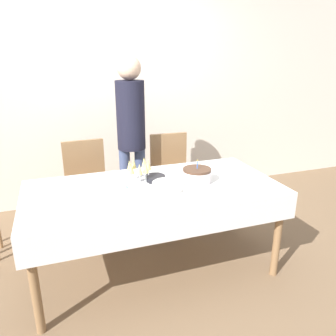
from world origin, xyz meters
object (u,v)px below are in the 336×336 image
(birthday_cake, at_px, (197,175))
(person_standing, at_px, (131,127))
(plate_stack_dessert, at_px, (155,178))
(plate_stack_main, at_px, (167,186))
(dining_chair_far_right, at_px, (172,175))
(champagne_tray, at_px, (139,171))
(dining_chair_far_left, at_px, (88,185))

(birthday_cake, distance_m, person_standing, 0.97)
(plate_stack_dessert, height_order, person_standing, person_standing)
(plate_stack_main, xyz_separation_m, plate_stack_dessert, (-0.03, 0.21, -0.01))
(dining_chair_far_right, distance_m, plate_stack_dessert, 0.84)
(birthday_cake, distance_m, plate_stack_main, 0.29)
(dining_chair_far_right, height_order, champagne_tray, dining_chair_far_right)
(plate_stack_main, distance_m, plate_stack_dessert, 0.21)
(birthday_cake, relative_size, champagne_tray, 0.77)
(birthday_cake, bearing_deg, plate_stack_main, -164.40)
(birthday_cake, bearing_deg, dining_chair_far_left, 134.19)
(dining_chair_far_left, distance_m, plate_stack_main, 1.07)
(dining_chair_far_left, xyz_separation_m, plate_stack_main, (0.52, -0.90, 0.27))
(dining_chair_far_left, distance_m, dining_chair_far_right, 0.88)
(dining_chair_far_right, distance_m, plate_stack_main, 1.00)
(birthday_cake, relative_size, plate_stack_main, 0.99)
(dining_chair_far_right, relative_size, champagne_tray, 3.22)
(plate_stack_dessert, bearing_deg, plate_stack_main, -81.07)
(plate_stack_main, relative_size, person_standing, 0.13)
(champagne_tray, distance_m, plate_stack_main, 0.29)
(dining_chair_far_right, height_order, person_standing, person_standing)
(plate_stack_dessert, xyz_separation_m, person_standing, (-0.01, 0.75, 0.27))
(plate_stack_dessert, bearing_deg, champagne_tray, 165.57)
(dining_chair_far_left, distance_m, plate_stack_dessert, 0.88)
(birthday_cake, xyz_separation_m, champagne_tray, (-0.44, 0.16, 0.03))
(plate_stack_main, distance_m, person_standing, 1.00)
(dining_chair_far_right, distance_m, person_standing, 0.67)
(dining_chair_far_left, bearing_deg, dining_chair_far_right, 0.00)
(birthday_cake, bearing_deg, champagne_tray, 159.68)
(dining_chair_far_left, height_order, birthday_cake, dining_chair_far_left)
(dining_chair_far_left, height_order, dining_chair_far_right, same)
(dining_chair_far_right, distance_m, champagne_tray, 0.90)
(dining_chair_far_right, height_order, plate_stack_dessert, dining_chair_far_right)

